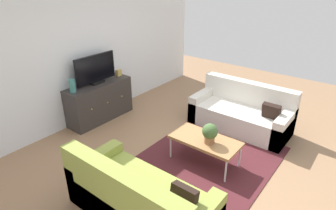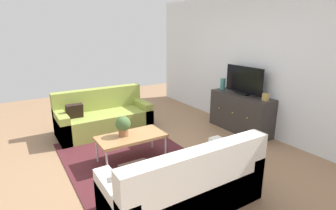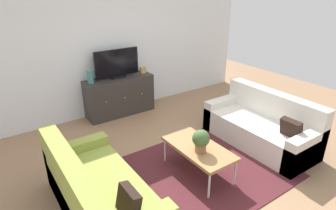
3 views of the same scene
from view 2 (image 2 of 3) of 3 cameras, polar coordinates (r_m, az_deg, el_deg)
name	(u,v)px [view 2 (image 2 of 3)]	position (r m, az deg, el deg)	size (l,w,h in m)	color
ground_plane	(139,157)	(4.35, -6.27, -11.23)	(10.00, 10.00, 0.00)	#997251
wall_back	(254,63)	(5.50, 18.17, 8.60)	(6.40, 0.12, 2.70)	white
area_rug	(131,159)	(4.30, -8.10, -11.60)	(2.50, 1.90, 0.01)	#4C1E23
couch_left_side	(103,118)	(5.45, -13.98, -2.71)	(0.82, 1.80, 0.84)	olive
couch_right_side	(186,188)	(3.09, 4.01, -17.52)	(0.82, 1.80, 0.84)	silver
coffee_table	(131,137)	(4.11, -7.99, -7.00)	(0.53, 1.04, 0.42)	#A37547
potted_plant	(123,125)	(4.05, -9.73, -4.34)	(0.23, 0.23, 0.31)	#936042
tv_console	(241,113)	(5.49, 15.50, -1.62)	(1.35, 0.47, 0.76)	#332D2B
flat_screen_tv	(244,81)	(5.35, 16.17, 5.10)	(0.89, 0.16, 0.55)	black
glass_vase	(223,84)	(5.74, 11.84, 4.52)	(0.11, 0.11, 0.24)	teal
mantel_clock	(266,97)	(5.03, 20.47, 1.61)	(0.11, 0.07, 0.13)	tan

